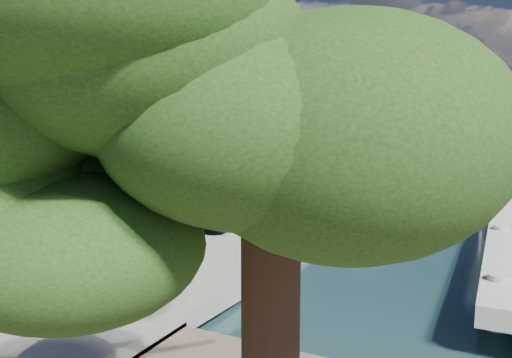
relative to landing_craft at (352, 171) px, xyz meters
name	(u,v)px	position (x,y,z in m)	size (l,w,h in m)	color
ground	(168,252)	(-0.68, -23.29, -0.82)	(1400.00, 1400.00, 0.00)	#18323B
boat_ramp	(151,252)	(-0.68, -24.29, -0.57)	(10.00, 18.00, 0.50)	slate
shoreline_rocks	(62,232)	(-6.88, -22.79, -0.82)	(3.20, 5.60, 0.90)	#5E5E5B
landing_craft	(352,171)	(0.00, 0.00, 0.00)	(8.54, 33.57, 9.96)	#4A5257
military_truck	(192,187)	(-0.71, -21.47, 1.49)	(3.88, 8.14, 3.63)	black
soldier	(54,215)	(-4.77, -25.00, 0.58)	(0.66, 0.43, 1.80)	black
overhang_tree	(246,140)	(8.38, -34.04, 4.21)	(6.90, 6.36, 6.27)	black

